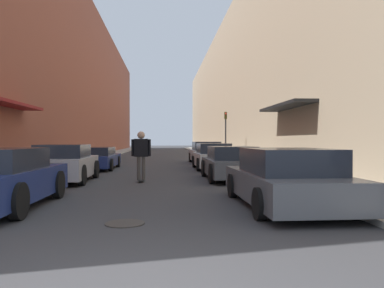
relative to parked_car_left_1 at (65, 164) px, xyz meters
The scene contains 14 objects.
ground 17.11m from the parked_car_left_1, 79.68° to the left, with size 149.13×149.13×0.00m, color #38383A.
curb_strip_left 23.69m from the parked_car_left_1, 94.78° to the left, with size 1.80×67.79×0.12m.
curb_strip_right 24.96m from the parked_car_left_1, 71.05° to the left, with size 1.80×67.79×0.12m.
building_row_left 24.93m from the parked_car_left_1, 101.67° to the left, with size 4.90×67.79×14.12m.
building_row_right 26.64m from the parked_car_left_1, 65.00° to the left, with size 4.90×67.79×12.63m.
parked_car_left_1 is the anchor object (origin of this frame).
parked_car_left_2 5.87m from the parked_car_left_1, 89.61° to the left, with size 2.09×4.63×1.14m.
parked_car_right_0 8.33m from the parked_car_left_1, 41.38° to the right, with size 2.06×4.47×1.31m.
parked_car_right_1 6.05m from the parked_car_left_1, ahead, with size 1.92×4.08×1.26m.
parked_car_right_2 8.11m from the parked_car_left_1, 41.79° to the left, with size 1.89×4.11×1.33m.
parked_car_right_3 12.37m from the parked_car_left_1, 59.57° to the left, with size 1.99×4.70×1.39m.
skateboarder 2.77m from the parked_car_left_1, ahead, with size 0.69×0.78×1.80m.
manhole_cover 7.52m from the parked_car_left_1, 67.73° to the right, with size 0.70×0.70×0.02m.
traffic_light 13.16m from the parked_car_left_1, 54.58° to the left, with size 0.16×0.22×3.22m.
Camera 1 is at (0.47, -3.34, 1.49)m, focal length 35.00 mm.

